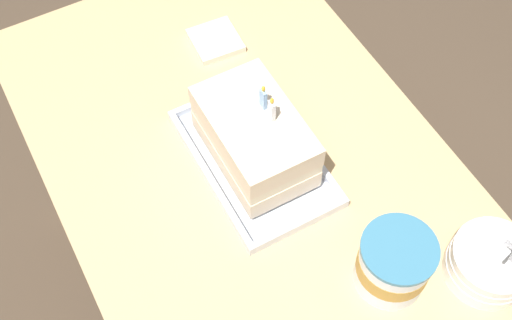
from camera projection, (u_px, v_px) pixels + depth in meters
ground_plane at (257, 313)px, 1.92m from camera, size 8.00×8.00×0.00m
dining_table at (257, 204)px, 1.38m from camera, size 1.22×0.73×0.76m
foil_tray at (255, 159)px, 1.30m from camera, size 0.35×0.21×0.02m
birthday_cake at (255, 137)px, 1.23m from camera, size 0.24×0.15×0.17m
bowl_stack at (490, 263)px, 1.15m from camera, size 0.15×0.15×0.14m
ice_cream_tub at (394, 263)px, 1.12m from camera, size 0.13×0.13×0.12m
napkin_pile at (216, 41)px, 1.46m from camera, size 0.11×0.11×0.02m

